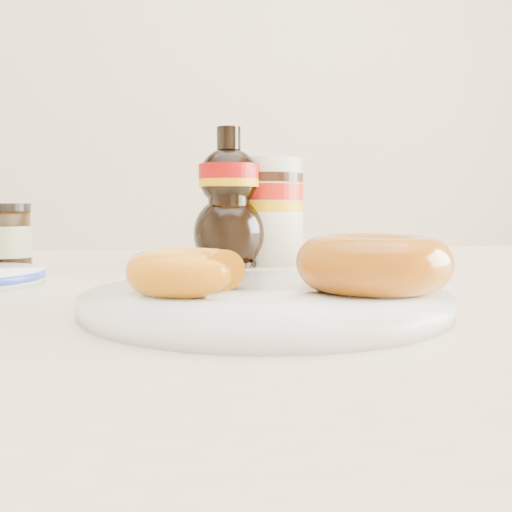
{
  "coord_description": "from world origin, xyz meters",
  "views": [
    {
      "loc": [
        -0.05,
        -0.46,
        0.83
      ],
      "look_at": [
        0.02,
        0.0,
        0.79
      ],
      "focal_mm": 40.0,
      "sensor_mm": 36.0,
      "label": 1
    }
  ],
  "objects": [
    {
      "name": "dining_table",
      "position": [
        0.0,
        0.1,
        0.67
      ],
      "size": [
        1.4,
        0.9,
        0.75
      ],
      "color": "beige",
      "rests_on": "ground"
    },
    {
      "name": "plate",
      "position": [
        0.02,
        -0.05,
        0.76
      ],
      "size": [
        0.27,
        0.27,
        0.01
      ],
      "color": "white",
      "rests_on": "dining_table"
    },
    {
      "name": "donut_bitten",
      "position": [
        -0.04,
        -0.05,
        0.78
      ],
      "size": [
        0.1,
        0.1,
        0.03
      ],
      "primitive_type": "torus",
      "rotation": [
        0.0,
        0.0,
        0.19
      ],
      "color": "orange",
      "rests_on": "plate"
    },
    {
      "name": "donut_whole",
      "position": [
        0.1,
        -0.06,
        0.78
      ],
      "size": [
        0.15,
        0.15,
        0.04
      ],
      "primitive_type": "torus",
      "rotation": [
        0.0,
        0.0,
        0.4
      ],
      "color": "#984A09",
      "rests_on": "plate"
    },
    {
      "name": "nutella_jar",
      "position": [
        0.07,
        0.28,
        0.82
      ],
      "size": [
        0.1,
        0.1,
        0.14
      ],
      "rotation": [
        0.0,
        0.0,
        0.14
      ],
      "color": "white",
      "rests_on": "dining_table"
    },
    {
      "name": "syrup_bottle",
      "position": [
        0.02,
        0.25,
        0.84
      ],
      "size": [
        0.1,
        0.08,
        0.17
      ],
      "primitive_type": null,
      "rotation": [
        0.0,
        0.0,
        -0.11
      ],
      "color": "black",
      "rests_on": "dining_table"
    },
    {
      "name": "dark_jar",
      "position": [
        -0.24,
        0.22,
        0.79
      ],
      "size": [
        0.05,
        0.05,
        0.08
      ],
      "rotation": [
        0.0,
        0.0,
        -0.31
      ],
      "color": "black",
      "rests_on": "dining_table"
    }
  ]
}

